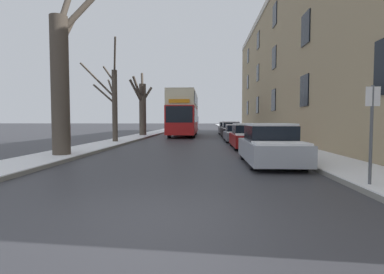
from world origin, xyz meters
name	(u,v)px	position (x,y,z in m)	size (l,w,h in m)	color
ground_plane	(146,222)	(0.00, 0.00, 0.00)	(320.00, 320.00, 0.00)	#38383D
sidewalk_left	(173,128)	(-5.51, 53.00, 0.08)	(2.22, 130.00, 0.16)	gray
sidewalk_right	(230,129)	(5.51, 53.00, 0.08)	(2.22, 130.00, 0.16)	gray
terrace_facade_right	(329,61)	(11.12, 20.87, 6.57)	(9.10, 44.95, 13.13)	tan
bare_tree_left_0	(62,77)	(-5.19, 7.94, 3.47)	(2.32, 1.75, 8.03)	#4C4238
bare_tree_left_1	(113,100)	(-5.55, 16.03, 3.01)	(2.98, 3.22, 7.02)	#4C4238
bare_tree_left_2	(142,106)	(-5.46, 25.15, 3.06)	(1.98, 2.90, 6.53)	#4C4238
double_decker_bus	(184,112)	(-1.37, 26.38, 2.51)	(2.61, 10.86, 4.44)	red
parked_car_0	(270,146)	(3.31, 6.45, 0.69)	(1.87, 4.28, 1.51)	#9EA3AD
parked_car_1	(247,137)	(3.31, 12.85, 0.67)	(1.71, 4.43, 1.45)	maroon
parked_car_2	(237,134)	(3.31, 18.33, 0.62)	(1.88, 4.46, 1.33)	slate
parked_car_3	(231,130)	(3.31, 24.17, 0.70)	(1.73, 4.59, 1.52)	black
parked_car_4	(226,129)	(3.31, 30.73, 0.67)	(1.75, 4.27, 1.45)	slate
oncoming_van	(192,123)	(-1.45, 47.22, 1.25)	(2.01, 4.88, 2.30)	#333842
pedestrian_left_sidewalk	(67,137)	(-5.34, 8.53, 0.89)	(0.35, 0.35, 1.62)	#4C4742
street_sign_post	(371,131)	(4.70, 2.32, 1.39)	(0.32, 0.07, 2.41)	#4C4F54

